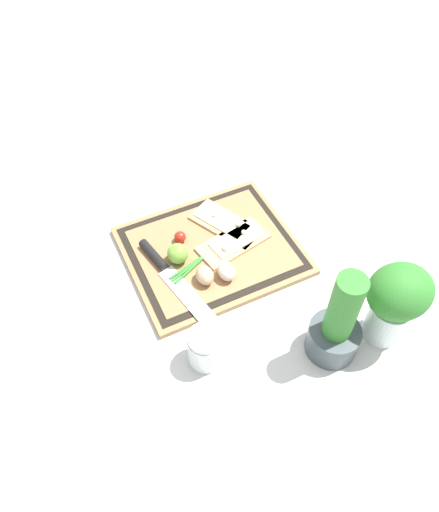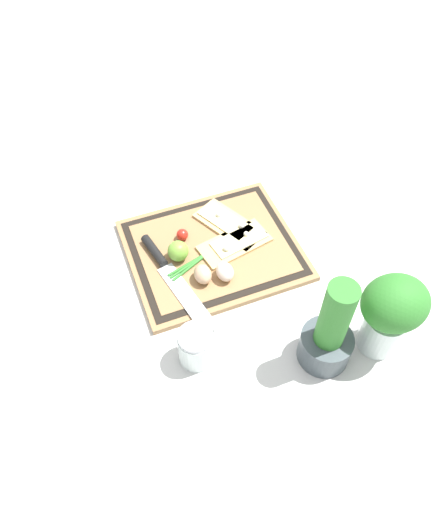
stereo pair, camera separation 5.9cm
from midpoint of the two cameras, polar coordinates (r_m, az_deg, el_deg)
name	(u,v)px [view 2 (the right image)]	position (r m, az deg, el deg)	size (l,w,h in m)	color
ground_plane	(213,252)	(1.26, 0.62, 0.43)	(6.00, 6.00, 0.00)	silver
cutting_board	(213,250)	(1.26, 0.62, 0.68)	(0.42, 0.35, 0.02)	#997047
pizza_slice_near	(229,224)	(1.29, 2.35, 3.69)	(0.16, 0.20, 0.02)	tan
pizza_slice_far	(236,243)	(1.25, 3.20, 1.49)	(0.19, 0.12, 0.02)	tan
knife	(165,266)	(1.21, -4.85, -1.20)	(0.09, 0.31, 0.02)	silver
egg_brown	(203,274)	(1.17, -0.48, -2.15)	(0.04, 0.05, 0.04)	tan
egg_pink	(225,272)	(1.18, 2.06, -1.85)	(0.04, 0.05, 0.04)	beige
lime	(178,251)	(1.21, -3.36, 0.52)	(0.05, 0.05, 0.05)	#70A838
cherry_tomato_red	(182,235)	(1.26, -2.93, 2.41)	(0.03, 0.03, 0.03)	red
scallion_bunch	(211,251)	(1.24, 0.35, 0.53)	(0.24, 0.11, 0.01)	#2D7528
herb_pot	(329,335)	(1.06, 13.98, -8.84)	(0.11, 0.11, 0.25)	#3D474C
sauce_jar	(196,348)	(1.07, -1.07, -10.50)	(0.08, 0.08, 0.09)	silver
herb_glass	(391,312)	(1.07, 20.52, -6.03)	(0.14, 0.12, 0.22)	silver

